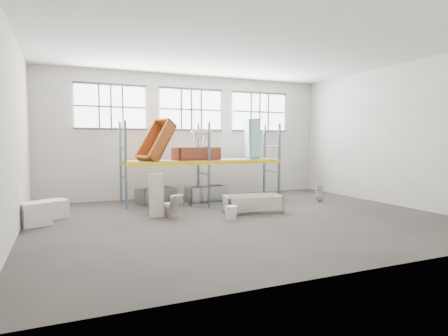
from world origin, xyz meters
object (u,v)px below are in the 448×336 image
cistern_tall (156,195)px  steel_tub_left (156,195)px  blue_tub_upright (252,139)px  bucket (231,212)px  toilet_beige (171,206)px  bathtub_beige (253,204)px  toilet_white (320,192)px  carton_near (34,214)px  steel_tub_right (206,193)px  rust_tub_flat (196,154)px

cistern_tall → steel_tub_left: cistern_tall is taller
blue_tub_upright → bucket: 4.92m
toilet_beige → cistern_tall: size_ratio=0.54×
cistern_tall → bucket: size_ratio=3.42×
blue_tub_upright → bathtub_beige: bearing=-117.0°
toilet_white → bucket: size_ratio=1.80×
cistern_tall → toilet_white: size_ratio=1.89×
bucket → bathtub_beige: bearing=34.0°
toilet_beige → carton_near: toilet_beige is taller
bathtub_beige → bucket: bathtub_beige is taller
toilet_white → steel_tub_left: 6.24m
cistern_tall → steel_tub_right: (2.50, 2.37, -0.38)m
blue_tub_upright → cistern_tall: bearing=-152.4°
blue_tub_upright → steel_tub_left: bearing=174.9°
steel_tub_left → rust_tub_flat: 2.17m
bathtub_beige → carton_near: bearing=-174.9°
toilet_beige → blue_tub_upright: size_ratio=0.45×
steel_tub_right → carton_near: 6.26m
cistern_tall → steel_tub_right: size_ratio=0.87×
toilet_beige → steel_tub_left: (0.22, 2.98, -0.09)m
toilet_white → toilet_beige: bearing=-61.8°
toilet_beige → cistern_tall: bearing=-54.5°
bathtub_beige → toilet_beige: bearing=-174.0°
toilet_white → bucket: (-4.50, -1.69, -0.15)m
rust_tub_flat → carton_near: size_ratio=2.29×
steel_tub_left → bucket: bearing=-71.3°
toilet_white → steel_tub_right: 4.38m
steel_tub_right → carton_near: carton_near is taller
steel_tub_right → carton_near: (-5.83, -2.28, 0.04)m
carton_near → toilet_beige: bearing=-5.7°
bathtub_beige → cistern_tall: size_ratio=1.39×
blue_tub_upright → bucket: size_ratio=4.08×
cistern_tall → bucket: (1.95, -1.22, -0.46)m
blue_tub_upright → carton_near: blue_tub_upright is taller
cistern_tall → steel_tub_left: (0.62, 2.70, -0.39)m
toilet_beige → blue_tub_upright: 5.28m
steel_tub_left → bucket: 4.14m
bathtub_beige → cistern_tall: bearing=-178.6°
toilet_white → carton_near: toilet_white is taller
steel_tub_left → carton_near: (-3.95, -2.61, 0.05)m
bathtub_beige → toilet_beige: size_ratio=2.59×
rust_tub_flat → carton_near: bearing=-158.5°
bathtub_beige → carton_near: 6.42m
bathtub_beige → toilet_white: toilet_white is taller
toilet_white → blue_tub_upright: size_ratio=0.44×
steel_tub_right → toilet_white: bearing=-25.9°
carton_near → steel_tub_right: bearing=21.4°
carton_near → cistern_tall: bearing=-1.6°
toilet_beige → steel_tub_right: toilet_beige is taller
bathtub_beige → steel_tub_right: size_ratio=1.21×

